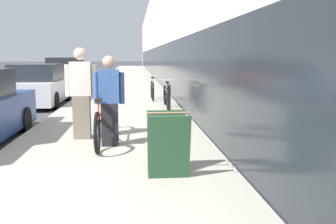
{
  "coord_description": "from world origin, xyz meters",
  "views": [
    {
      "loc": [
        5.66,
        -4.36,
        1.8
      ],
      "look_at": [
        7.26,
        13.57,
        -0.93
      ],
      "focal_mm": 40.0,
      "sensor_mm": 36.0,
      "label": 1
    }
  ],
  "objects_px": {
    "tandem_bicycle": "(102,122)",
    "sandwich_board_sign": "(168,144)",
    "person_rider": "(109,101)",
    "cruiser_bike_middle": "(152,90)",
    "cruiser_bike_nearest": "(166,96)",
    "bike_rack_hoop": "(169,95)",
    "person_bystander": "(81,94)",
    "parked_sedan_far": "(66,75)",
    "vintage_roadster_curbside": "(38,86)"
  },
  "relations": [
    {
      "from": "tandem_bicycle",
      "to": "sandwich_board_sign",
      "type": "xyz_separation_m",
      "value": [
        1.09,
        -2.19,
        0.06
      ]
    },
    {
      "from": "person_rider",
      "to": "cruiser_bike_middle",
      "type": "distance_m",
      "value": 7.31
    },
    {
      "from": "cruiser_bike_nearest",
      "to": "sandwich_board_sign",
      "type": "xyz_separation_m",
      "value": [
        -0.56,
        -7.03,
        0.09
      ]
    },
    {
      "from": "bike_rack_hoop",
      "to": "cruiser_bike_nearest",
      "type": "xyz_separation_m",
      "value": [
        0.04,
        1.33,
        -0.15
      ]
    },
    {
      "from": "person_bystander",
      "to": "parked_sedan_far",
      "type": "xyz_separation_m",
      "value": [
        -2.54,
        12.61,
        -0.29
      ]
    },
    {
      "from": "sandwich_board_sign",
      "to": "tandem_bicycle",
      "type": "bearing_deg",
      "value": 116.41
    },
    {
      "from": "cruiser_bike_middle",
      "to": "vintage_roadster_curbside",
      "type": "xyz_separation_m",
      "value": [
        -4.19,
        -0.09,
        0.16
      ]
    },
    {
      "from": "cruiser_bike_nearest",
      "to": "sandwich_board_sign",
      "type": "relative_size",
      "value": 1.92
    },
    {
      "from": "person_rider",
      "to": "sandwich_board_sign",
      "type": "xyz_separation_m",
      "value": [
        0.91,
        -1.87,
        -0.38
      ]
    },
    {
      "from": "tandem_bicycle",
      "to": "cruiser_bike_middle",
      "type": "distance_m",
      "value": 7.01
    },
    {
      "from": "person_bystander",
      "to": "vintage_roadster_curbside",
      "type": "relative_size",
      "value": 0.44
    },
    {
      "from": "cruiser_bike_nearest",
      "to": "vintage_roadster_curbside",
      "type": "xyz_separation_m",
      "value": [
        -4.54,
        1.95,
        0.17
      ]
    },
    {
      "from": "sandwich_board_sign",
      "to": "parked_sedan_far",
      "type": "bearing_deg",
      "value": 104.96
    },
    {
      "from": "person_bystander",
      "to": "cruiser_bike_middle",
      "type": "relative_size",
      "value": 1.08
    },
    {
      "from": "person_bystander",
      "to": "cruiser_bike_middle",
      "type": "distance_m",
      "value": 6.79
    },
    {
      "from": "bike_rack_hoop",
      "to": "cruiser_bike_nearest",
      "type": "height_order",
      "value": "cruiser_bike_nearest"
    },
    {
      "from": "person_rider",
      "to": "vintage_roadster_curbside",
      "type": "relative_size",
      "value": 0.4
    },
    {
      "from": "tandem_bicycle",
      "to": "bike_rack_hoop",
      "type": "relative_size",
      "value": 3.05
    },
    {
      "from": "bike_rack_hoop",
      "to": "vintage_roadster_curbside",
      "type": "bearing_deg",
      "value": 143.89
    },
    {
      "from": "person_rider",
      "to": "sandwich_board_sign",
      "type": "distance_m",
      "value": 2.11
    },
    {
      "from": "sandwich_board_sign",
      "to": "parked_sedan_far",
      "type": "distance_m",
      "value": 15.67
    },
    {
      "from": "cruiser_bike_nearest",
      "to": "person_bystander",
      "type": "bearing_deg",
      "value": -114.75
    },
    {
      "from": "cruiser_bike_nearest",
      "to": "sandwich_board_sign",
      "type": "distance_m",
      "value": 7.05
    },
    {
      "from": "parked_sedan_far",
      "to": "person_rider",
      "type": "bearing_deg",
      "value": -76.72
    },
    {
      "from": "bike_rack_hoop",
      "to": "sandwich_board_sign",
      "type": "bearing_deg",
      "value": -95.31
    },
    {
      "from": "person_rider",
      "to": "cruiser_bike_nearest",
      "type": "bearing_deg",
      "value": 74.02
    },
    {
      "from": "cruiser_bike_nearest",
      "to": "vintage_roadster_curbside",
      "type": "height_order",
      "value": "vintage_roadster_curbside"
    },
    {
      "from": "person_bystander",
      "to": "cruiser_bike_nearest",
      "type": "distance_m",
      "value": 4.98
    },
    {
      "from": "parked_sedan_far",
      "to": "sandwich_board_sign",
      "type": "bearing_deg",
      "value": -75.04
    },
    {
      "from": "person_rider",
      "to": "vintage_roadster_curbside",
      "type": "height_order",
      "value": "person_rider"
    },
    {
      "from": "tandem_bicycle",
      "to": "vintage_roadster_curbside",
      "type": "height_order",
      "value": "vintage_roadster_curbside"
    },
    {
      "from": "bike_rack_hoop",
      "to": "vintage_roadster_curbside",
      "type": "xyz_separation_m",
      "value": [
        -4.5,
        3.29,
        0.02
      ]
    },
    {
      "from": "tandem_bicycle",
      "to": "parked_sedan_far",
      "type": "relative_size",
      "value": 0.61
    },
    {
      "from": "vintage_roadster_curbside",
      "to": "parked_sedan_far",
      "type": "distance_m",
      "value": 6.16
    },
    {
      "from": "person_bystander",
      "to": "cruiser_bike_middle",
      "type": "height_order",
      "value": "person_bystander"
    },
    {
      "from": "cruiser_bike_middle",
      "to": "parked_sedan_far",
      "type": "bearing_deg",
      "value": 125.06
    },
    {
      "from": "tandem_bicycle",
      "to": "bike_rack_hoop",
      "type": "xyz_separation_m",
      "value": [
        1.62,
        3.5,
        0.13
      ]
    },
    {
      "from": "person_rider",
      "to": "parked_sedan_far",
      "type": "bearing_deg",
      "value": 103.28
    },
    {
      "from": "tandem_bicycle",
      "to": "cruiser_bike_middle",
      "type": "bearing_deg",
      "value": 79.33
    },
    {
      "from": "bike_rack_hoop",
      "to": "sandwich_board_sign",
      "type": "relative_size",
      "value": 0.94
    },
    {
      "from": "sandwich_board_sign",
      "to": "vintage_roadster_curbside",
      "type": "bearing_deg",
      "value": 113.88
    },
    {
      "from": "cruiser_bike_middle",
      "to": "parked_sedan_far",
      "type": "height_order",
      "value": "parked_sedan_far"
    },
    {
      "from": "tandem_bicycle",
      "to": "cruiser_bike_middle",
      "type": "height_order",
      "value": "tandem_bicycle"
    },
    {
      "from": "person_bystander",
      "to": "vintage_roadster_curbside",
      "type": "xyz_separation_m",
      "value": [
        -2.47,
        6.45,
        -0.37
      ]
    },
    {
      "from": "tandem_bicycle",
      "to": "sandwich_board_sign",
      "type": "height_order",
      "value": "tandem_bicycle"
    },
    {
      "from": "person_rider",
      "to": "parked_sedan_far",
      "type": "height_order",
      "value": "person_rider"
    },
    {
      "from": "tandem_bicycle",
      "to": "sandwich_board_sign",
      "type": "relative_size",
      "value": 2.87
    },
    {
      "from": "person_bystander",
      "to": "sandwich_board_sign",
      "type": "height_order",
      "value": "person_bystander"
    },
    {
      "from": "tandem_bicycle",
      "to": "cruiser_bike_nearest",
      "type": "height_order",
      "value": "tandem_bicycle"
    },
    {
      "from": "cruiser_bike_nearest",
      "to": "cruiser_bike_middle",
      "type": "relative_size",
      "value": 1.03
    }
  ]
}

